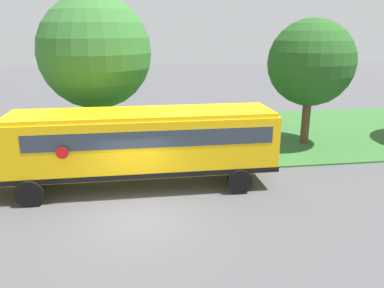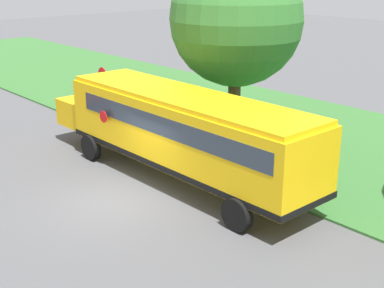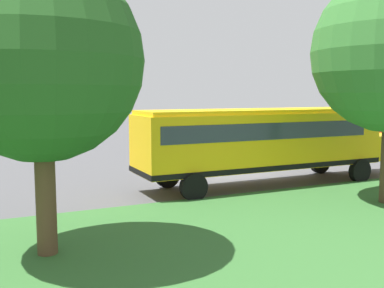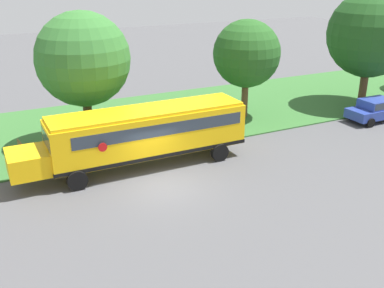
% 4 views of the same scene
% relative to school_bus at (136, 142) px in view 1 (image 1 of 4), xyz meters
% --- Properties ---
extents(ground_plane, '(120.00, 120.00, 0.00)m').
position_rel_school_bus_xyz_m(ground_plane, '(2.78, -0.03, -1.92)').
color(ground_plane, '#4C4C4F').
extents(grass_verge, '(12.00, 80.00, 0.08)m').
position_rel_school_bus_xyz_m(grass_verge, '(-7.22, -0.03, -1.88)').
color(grass_verge, '#33662D').
rests_on(grass_verge, ground).
extents(school_bus, '(2.85, 12.42, 3.16)m').
position_rel_school_bus_xyz_m(school_bus, '(0.00, 0.00, 0.00)').
color(school_bus, yellow).
rests_on(school_bus, ground).
extents(oak_tree_beside_bus, '(5.42, 5.42, 7.88)m').
position_rel_school_bus_xyz_m(oak_tree_beside_bus, '(-4.54, -1.76, 3.22)').
color(oak_tree_beside_bus, '#4C3826').
rests_on(oak_tree_beside_bus, ground).
extents(oak_tree_roadside_mid, '(4.62, 4.62, 6.86)m').
position_rel_school_bus_xyz_m(oak_tree_roadside_mid, '(-4.67, 9.54, 2.65)').
color(oak_tree_roadside_mid, brown).
rests_on(oak_tree_roadside_mid, ground).
extents(park_bench, '(1.65, 0.70, 0.92)m').
position_rel_school_bus_xyz_m(park_bench, '(-4.02, -5.66, -1.45)').
color(park_bench, brown).
rests_on(park_bench, ground).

